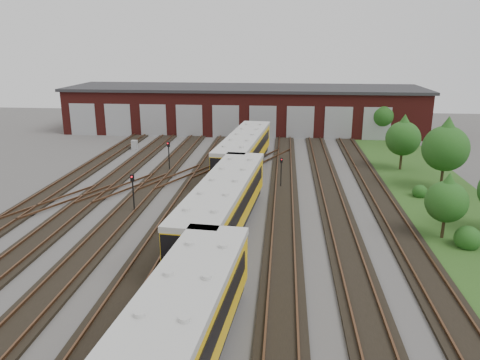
{
  "coord_description": "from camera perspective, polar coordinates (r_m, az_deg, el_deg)",
  "views": [
    {
      "loc": [
        5.86,
        -28.32,
        12.61
      ],
      "look_at": [
        2.48,
        7.23,
        2.0
      ],
      "focal_mm": 35.0,
      "sensor_mm": 36.0,
      "label": 1
    }
  ],
  "objects": [
    {
      "name": "relay_cabinet_4",
      "position": [
        42.66,
        1.97,
        -0.02
      ],
      "size": [
        0.62,
        0.55,
        0.91
      ],
      "primitive_type": "cube",
      "rotation": [
        0.0,
        0.0,
        -0.18
      ],
      "color": "#9EA1A3",
      "rests_on": "ground"
    },
    {
      "name": "bush_2",
      "position": [
        61.39,
        18.52,
        4.44
      ],
      "size": [
        1.28,
        1.28,
        1.28
      ],
      "primitive_type": "sphere",
      "color": "#1F4B15",
      "rests_on": "ground"
    },
    {
      "name": "metro_train",
      "position": [
        31.33,
        -1.97,
        -3.08
      ],
      "size": [
        4.51,
        48.87,
        3.45
      ],
      "rotation": [
        0.0,
        0.0,
        -0.09
      ],
      "color": "black",
      "rests_on": "ground"
    },
    {
      "name": "tree_3",
      "position": [
        33.25,
        23.93,
        -1.89
      ],
      "size": [
        2.73,
        2.73,
        4.53
      ],
      "color": "#302615",
      "rests_on": "ground"
    },
    {
      "name": "relay_cabinet_1",
      "position": [
        58.22,
        -12.73,
        4.2
      ],
      "size": [
        0.7,
        0.59,
        1.13
      ],
      "primitive_type": "cube",
      "rotation": [
        0.0,
        0.0,
        -0.04
      ],
      "color": "#9EA1A3",
      "rests_on": "ground"
    },
    {
      "name": "bush_0",
      "position": [
        33.12,
        26.05,
        -6.06
      ],
      "size": [
        1.66,
        1.66,
        1.66
      ],
      "primitive_type": "sphere",
      "color": "#1F4B15",
      "rests_on": "ground"
    },
    {
      "name": "signal_mast_2",
      "position": [
        42.39,
        1.06,
        2.15
      ],
      "size": [
        0.27,
        0.25,
        3.26
      ],
      "rotation": [
        0.0,
        0.0,
        0.16
      ],
      "color": "black",
      "rests_on": "ground"
    },
    {
      "name": "signal_mast_3",
      "position": [
        41.54,
        5.04,
        1.35
      ],
      "size": [
        0.23,
        0.22,
        2.77
      ],
      "rotation": [
        0.0,
        0.0,
        0.18
      ],
      "color": "black",
      "rests_on": "ground"
    },
    {
      "name": "tree_2",
      "position": [
        44.12,
        23.84,
        4.15
      ],
      "size": [
        3.95,
        3.95,
        6.54
      ],
      "color": "#302615",
      "rests_on": "ground"
    },
    {
      "name": "grass_verge",
      "position": [
        42.42,
        23.21,
        -2.1
      ],
      "size": [
        8.0,
        55.0,
        0.05
      ],
      "primitive_type": "cube",
      "color": "#254517",
      "rests_on": "ground"
    },
    {
      "name": "bush_1",
      "position": [
        42.13,
        21.1,
        -1.13
      ],
      "size": [
        1.24,
        1.24,
        1.24
      ],
      "primitive_type": "sphere",
      "color": "#1F4B15",
      "rests_on": "ground"
    },
    {
      "name": "signal_mast_1",
      "position": [
        36.23,
        -12.92,
        -0.97
      ],
      "size": [
        0.28,
        0.26,
        3.04
      ],
      "rotation": [
        0.0,
        0.0,
        -0.07
      ],
      "color": "black",
      "rests_on": "ground"
    },
    {
      "name": "ground",
      "position": [
        31.55,
        -5.78,
        -7.1
      ],
      "size": [
        120.0,
        120.0,
        0.0
      ],
      "primitive_type": "plane",
      "color": "#464341",
      "rests_on": "ground"
    },
    {
      "name": "track_network",
      "position": [
        32.06,
        -5.88,
        -6.5
      ],
      "size": [
        30.4,
        70.0,
        0.33
      ],
      "color": "black",
      "rests_on": "ground"
    },
    {
      "name": "relay_cabinet_3",
      "position": [
        41.2,
        -4.14,
        -0.63
      ],
      "size": [
        0.69,
        0.64,
        0.94
      ],
      "primitive_type": "cube",
      "rotation": [
        0.0,
        0.0,
        0.35
      ],
      "color": "#9EA1A3",
      "rests_on": "ground"
    },
    {
      "name": "signal_mast_0",
      "position": [
        47.45,
        -8.68,
        3.39
      ],
      "size": [
        0.31,
        0.29,
        3.03
      ],
      "rotation": [
        0.0,
        0.0,
        -0.34
      ],
      "color": "black",
      "rests_on": "ground"
    },
    {
      "name": "tree_0",
      "position": [
        65.25,
        16.94,
        7.89
      ],
      "size": [
        3.37,
        3.37,
        5.58
      ],
      "color": "#302615",
      "rests_on": "ground"
    },
    {
      "name": "maintenance_shed",
      "position": [
        69.19,
        0.52,
        8.73
      ],
      "size": [
        51.0,
        12.5,
        6.35
      ],
      "color": "#581916",
      "rests_on": "ground"
    },
    {
      "name": "relay_cabinet_2",
      "position": [
        41.15,
        -2.31,
        -0.58
      ],
      "size": [
        0.75,
        0.7,
        1.0
      ],
      "primitive_type": "cube",
      "rotation": [
        0.0,
        0.0,
        -0.4
      ],
      "color": "#9EA1A3",
      "rests_on": "ground"
    },
    {
      "name": "tree_1",
      "position": [
        49.81,
        19.3,
        5.27
      ],
      "size": [
        3.44,
        3.44,
        5.71
      ],
      "color": "#302615",
      "rests_on": "ground"
    }
  ]
}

